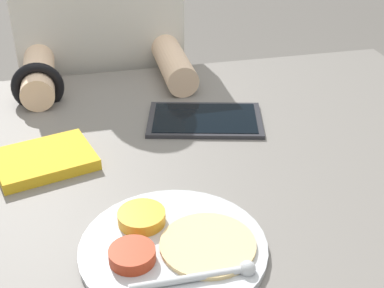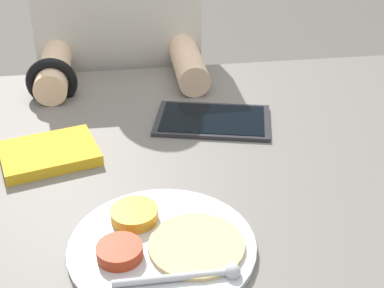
{
  "view_description": "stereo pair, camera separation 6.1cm",
  "coord_description": "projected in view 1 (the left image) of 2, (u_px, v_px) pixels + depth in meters",
  "views": [
    {
      "loc": [
        -0.22,
        -0.71,
        1.25
      ],
      "look_at": [
        -0.05,
        0.03,
        0.8
      ],
      "focal_mm": 50.0,
      "sensor_mm": 36.0,
      "label": 1
    },
    {
      "loc": [
        -0.16,
        -0.72,
        1.25
      ],
      "look_at": [
        -0.05,
        0.03,
        0.8
      ],
      "focal_mm": 50.0,
      "sensor_mm": 36.0,
      "label": 2
    }
  ],
  "objects": [
    {
      "name": "thali_tray",
      "position": [
        172.0,
        246.0,
        0.74
      ],
      "size": [
        0.26,
        0.26,
        0.03
      ],
      "color": "#B7BABF",
      "rests_on": "dining_table"
    },
    {
      "name": "tablet_device",
      "position": [
        205.0,
        120.0,
        1.07
      ],
      "size": [
        0.25,
        0.19,
        0.01
      ],
      "color": "#28282D",
      "rests_on": "dining_table"
    },
    {
      "name": "person_diner",
      "position": [
        107.0,
        114.0,
        1.49
      ],
      "size": [
        0.41,
        0.43,
        1.21
      ],
      "color": "black",
      "rests_on": "ground_plane"
    },
    {
      "name": "red_notebook",
      "position": [
        45.0,
        160.0,
        0.93
      ],
      "size": [
        0.19,
        0.16,
        0.02
      ],
      "color": "silver",
      "rests_on": "dining_table"
    }
  ]
}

